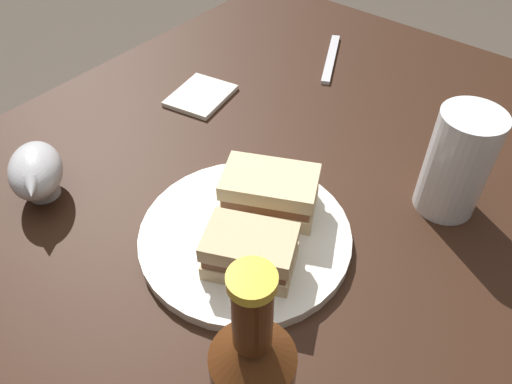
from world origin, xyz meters
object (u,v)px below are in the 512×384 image
(plate, at_px, (245,236))
(sandwich_half_left, at_px, (250,251))
(pint_glass, at_px, (456,168))
(gravy_boat, at_px, (36,171))
(napkin, at_px, (201,96))
(fork, at_px, (331,58))
(sandwich_half_right, at_px, (270,192))

(plate, bearing_deg, sandwich_half_left, -133.61)
(pint_glass, xyz_separation_m, gravy_boat, (-0.34, 0.45, -0.02))
(sandwich_half_left, distance_m, pint_glass, 0.29)
(plate, relative_size, pint_glass, 1.81)
(plate, distance_m, napkin, 0.34)
(gravy_boat, height_order, napkin, gravy_boat)
(fork, bearing_deg, pint_glass, -151.09)
(sandwich_half_left, relative_size, sandwich_half_right, 0.87)
(sandwich_half_right, relative_size, gravy_boat, 1.10)
(plate, distance_m, sandwich_half_right, 0.07)
(pint_glass, height_order, gravy_boat, pint_glass)
(plate, relative_size, fork, 1.51)
(plate, distance_m, pint_glass, 0.29)
(sandwich_half_left, bearing_deg, napkin, 52.36)
(pint_glass, bearing_deg, sandwich_half_right, 134.05)
(gravy_boat, bearing_deg, sandwich_half_right, -58.28)
(sandwich_half_left, xyz_separation_m, napkin, (0.24, 0.31, -0.04))
(sandwich_half_left, distance_m, gravy_boat, 0.32)
(sandwich_half_right, distance_m, pint_glass, 0.24)
(napkin, height_order, fork, napkin)
(napkin, bearing_deg, gravy_boat, 179.24)
(plate, distance_m, fork, 0.48)
(sandwich_half_right, height_order, napkin, sandwich_half_right)
(gravy_boat, bearing_deg, pint_glass, -52.96)
(sandwich_half_right, distance_m, gravy_boat, 0.32)
(gravy_boat, xyz_separation_m, fork, (0.57, -0.11, -0.04))
(pint_glass, bearing_deg, plate, 142.30)
(sandwich_half_left, distance_m, napkin, 0.39)
(sandwich_half_left, bearing_deg, sandwich_half_right, 24.53)
(sandwich_half_left, bearing_deg, gravy_boat, 103.89)
(plate, relative_size, napkin, 2.48)
(sandwich_half_right, bearing_deg, plate, -177.33)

